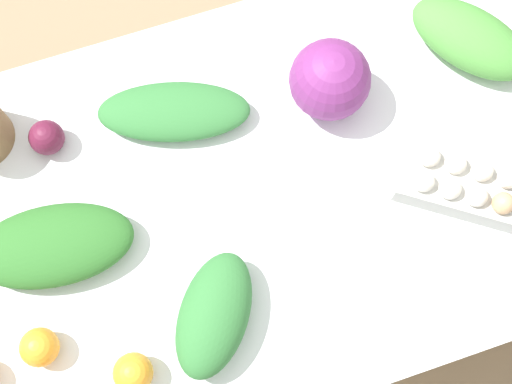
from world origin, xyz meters
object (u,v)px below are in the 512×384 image
object	(u,v)px
cabbage_purple	(330,80)
orange_3	(133,373)
greens_bunch_dandelion	(214,315)
greens_bunch_scallion	(53,246)
egg_carton	(462,184)
orange_0	(39,347)
greens_bunch_beet_tops	(174,112)
greens_bunch_kale	(470,39)
beet_root	(47,138)

from	to	relation	value
cabbage_purple	orange_3	size ratio (longest dim) A/B	2.20
orange_3	greens_bunch_dandelion	bearing A→B (deg)	16.85
cabbage_purple	greens_bunch_scallion	distance (m)	0.64
cabbage_purple	egg_carton	bearing A→B (deg)	-56.94
greens_bunch_dandelion	orange_0	world-z (taller)	greens_bunch_dandelion
cabbage_purple	orange_3	world-z (taller)	cabbage_purple
greens_bunch_dandelion	orange_3	size ratio (longest dim) A/B	3.23
greens_bunch_beet_tops	orange_0	world-z (taller)	orange_0
orange_0	orange_3	distance (m)	0.18
greens_bunch_dandelion	greens_bunch_kale	xyz separation A→B (m)	(0.69, 0.38, -0.00)
greens_bunch_beet_tops	greens_bunch_dandelion	distance (m)	0.43
egg_carton	greens_bunch_kale	xyz separation A→B (m)	(0.14, 0.29, 0.01)
cabbage_purple	greens_bunch_kale	size ratio (longest dim) A/B	0.61
egg_carton	greens_bunch_scallion	world-z (taller)	egg_carton
cabbage_purple	greens_bunch_scallion	bearing A→B (deg)	-167.06
egg_carton	greens_bunch_kale	size ratio (longest dim) A/B	1.00
orange_3	cabbage_purple	bearing A→B (deg)	38.16
egg_carton	orange_0	bearing A→B (deg)	-142.27
greens_bunch_kale	beet_root	world-z (taller)	greens_bunch_kale
cabbage_purple	egg_carton	world-z (taller)	cabbage_purple
greens_bunch_beet_tops	orange_3	xyz separation A→B (m)	(-0.22, -0.48, 0.01)
orange_3	beet_root	bearing A→B (deg)	94.72
orange_0	orange_3	size ratio (longest dim) A/B	0.98
orange_3	egg_carton	bearing A→B (deg)	11.32
greens_bunch_kale	egg_carton	bearing A→B (deg)	-116.06
cabbage_purple	greens_bunch_dandelion	world-z (taller)	cabbage_purple
egg_carton	greens_bunch_kale	bearing A→B (deg)	98.81
orange_0	cabbage_purple	bearing A→B (deg)	24.98
cabbage_purple	beet_root	world-z (taller)	cabbage_purple
greens_bunch_beet_tops	greens_bunch_dandelion	bearing A→B (deg)	-96.21
greens_bunch_beet_tops	greens_bunch_scallion	world-z (taller)	greens_bunch_scallion
egg_carton	orange_3	world-z (taller)	egg_carton
greens_bunch_dandelion	beet_root	xyz separation A→B (m)	(-0.22, 0.45, -0.01)
greens_bunch_dandelion	orange_0	size ratio (longest dim) A/B	3.29
cabbage_purple	greens_bunch_scallion	size ratio (longest dim) A/B	0.52
greens_bunch_scallion	orange_0	size ratio (longest dim) A/B	4.27
cabbage_purple	greens_bunch_beet_tops	size ratio (longest dim) A/B	0.53
cabbage_purple	beet_root	distance (m)	0.59
greens_bunch_kale	orange_3	distance (m)	0.96
egg_carton	greens_bunch_scallion	xyz separation A→B (m)	(-0.80, 0.14, -0.00)
greens_bunch_beet_tops	orange_3	distance (m)	0.53
greens_bunch_beet_tops	greens_bunch_dandelion	world-z (taller)	greens_bunch_dandelion
greens_bunch_beet_tops	greens_bunch_kale	xyz separation A→B (m)	(0.64, -0.05, 0.02)
greens_bunch_scallion	orange_3	bearing A→B (deg)	-73.60
greens_bunch_dandelion	orange_0	bearing A→B (deg)	171.76
greens_bunch_scallion	beet_root	xyz separation A→B (m)	(0.04, 0.22, -0.00)
greens_bunch_beet_tops	beet_root	size ratio (longest dim) A/B	4.35
greens_bunch_beet_tops	greens_bunch_kale	world-z (taller)	greens_bunch_kale
cabbage_purple	greens_bunch_scallion	world-z (taller)	cabbage_purple
egg_carton	greens_bunch_beet_tops	xyz separation A→B (m)	(-0.50, 0.33, -0.01)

